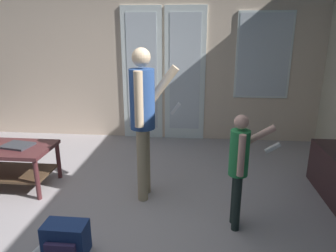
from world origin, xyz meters
TOP-DOWN VIEW (x-y plane):
  - ground_plane at (0.00, 0.00)m, footprint 5.87×5.23m
  - wall_back_with_doors at (0.08, 2.58)m, footprint 5.87×0.09m
  - coffee_table at (-1.13, 0.67)m, footprint 1.05×0.58m
  - person_adult at (0.46, 0.61)m, footprint 0.50×0.42m
  - person_child at (1.37, 0.14)m, footprint 0.45×0.29m
  - backpack at (-0.01, -0.37)m, footprint 0.34×0.23m
  - laptop_closed at (-0.97, 0.69)m, footprint 0.34×0.29m

SIDE VIEW (x-z plane):
  - ground_plane at x=0.00m, z-range -0.02..0.00m
  - backpack at x=-0.01m, z-range 0.00..0.27m
  - coffee_table at x=-1.13m, z-range 0.11..0.59m
  - laptop_closed at x=-0.97m, z-range 0.48..0.50m
  - person_child at x=1.37m, z-range 0.11..1.15m
  - person_adult at x=0.46m, z-range 0.15..1.71m
  - wall_back_with_doors at x=0.08m, z-range -0.04..2.83m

